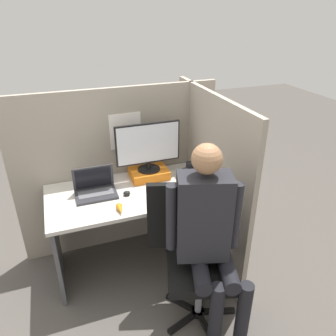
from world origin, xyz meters
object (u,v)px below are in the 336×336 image
Objects in this scene: monitor at (148,146)px; office_chair at (191,252)px; person at (209,232)px; coffee_mug at (190,167)px; paper_box at (149,173)px; stapler at (188,174)px; carrot_toy at (120,209)px; laptop at (95,189)px.

monitor reaches higher than office_chair.
person reaches higher than monitor.
coffee_mug is (0.31, 0.77, 0.26)m from office_chair.
monitor is (0.00, 0.00, 0.26)m from paper_box.
stapler is at bearing -18.21° from paper_box.
stapler is 0.77m from office_chair.
paper_box reaches higher than carrot_toy.
person is at bearing -83.14° from monitor.
coffee_mug is at bearing 67.82° from office_chair.
stapler is (0.32, -0.11, -0.27)m from monitor.
office_chair is 11.63× the size of coffee_mug.
laptop is (-0.48, -0.13, 0.01)m from paper_box.
paper_box is 0.26m from monitor.
office_chair is at bearing -85.17° from paper_box.
laptop is at bearing 126.42° from person.
stapler is (0.32, -0.11, -0.01)m from paper_box.
monitor is 0.98m from person.
monitor reaches higher than carrot_toy.
paper_box is at bearing -90.00° from monitor.
monitor is 0.63m from carrot_toy.
stapler is at bearing 69.53° from office_chair.
coffee_mug is (0.06, 0.09, 0.02)m from stapler.
stapler is 1.77× the size of coffee_mug.
carrot_toy is 0.68m from person.
office_chair is at bearing -110.47° from stapler.
person is (0.11, -0.94, -0.24)m from monitor.
carrot_toy is at bearing -67.30° from laptop.
office_chair is (0.42, -0.35, -0.24)m from carrot_toy.
monitor is 0.54× the size of office_chair.
paper_box is at bearing 177.24° from coffee_mug.
paper_box reaches higher than stapler.
laptop reaches higher than carrot_toy.
person reaches higher than coffee_mug.
monitor is at bearing 176.82° from coffee_mug.
person is (0.47, -0.50, 0.03)m from carrot_toy.
paper_box is 2.09× the size of stapler.
office_chair is 0.87m from coffee_mug.
stapler is (0.81, 0.03, -0.02)m from laptop.
office_chair reaches higher than paper_box.
laptop is at bearing -164.27° from monitor.
person is at bearing -46.80° from carrot_toy.
laptop is at bearing 129.89° from office_chair.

